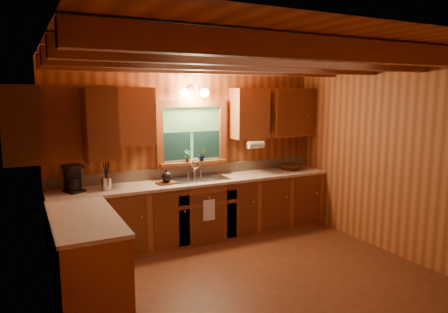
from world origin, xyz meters
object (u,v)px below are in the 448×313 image
object	(u,v)px
cutting_board	(167,183)
wicker_basket	(291,167)
coffee_maker	(73,178)
sink	(199,182)

from	to	relation	value
cutting_board	wicker_basket	world-z (taller)	wicker_basket
cutting_board	coffee_maker	bearing A→B (deg)	170.37
sink	cutting_board	bearing A→B (deg)	-172.51
sink	coffee_maker	world-z (taller)	coffee_maker
wicker_basket	coffee_maker	bearing A→B (deg)	179.69
wicker_basket	cutting_board	bearing A→B (deg)	-177.46
sink	coffee_maker	size ratio (longest dim) A/B	2.32
wicker_basket	sink	bearing A→B (deg)	-179.04
cutting_board	wicker_basket	bearing A→B (deg)	-1.64
cutting_board	wicker_basket	distance (m)	2.19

